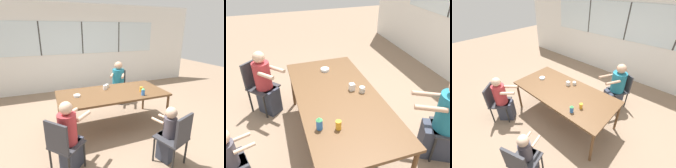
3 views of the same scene
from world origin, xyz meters
The scene contains 11 objects.
ground_plane centered at (0.00, 0.00, 0.00)m, with size 16.00×16.00×0.00m, color #8C725B.
dining_table centered at (0.00, 0.00, 0.72)m, with size 2.20×1.05×0.77m.
chair_for_woman_green_shirt centered at (-1.12, -1.01, 0.52)m, with size 0.56×0.56×0.87m.
person_woman_green_shirt centered at (-1.00, -0.90, 0.50)m, with size 0.53×0.52×1.09m.
person_man_blue_shirt centered at (0.64, 1.18, 0.52)m, with size 0.57×0.67×1.16m.
person_toddler centered at (0.42, -1.29, 0.45)m, with size 0.29×0.39×0.93m.
coffee_mug centered at (0.01, 0.33, 0.81)m, with size 0.08×0.08×0.08m.
sippy_cup centered at (0.51, -0.37, 0.85)m, with size 0.07×0.07×0.15m.
juice_glass centered at (0.58, -0.18, 0.82)m, with size 0.06×0.06×0.10m.
milk_carton_small centered at (-0.08, 0.22, 0.81)m, with size 0.07×0.07×0.10m.
bowl_white_shallow centered at (-0.72, 0.02, 0.79)m, with size 0.13×0.13×0.04m.
Camera 2 is at (2.19, -0.71, 2.36)m, focal length 35.00 mm.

